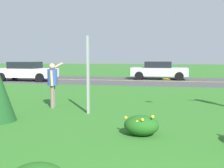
{
  "coord_description": "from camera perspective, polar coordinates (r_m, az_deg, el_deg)",
  "views": [
    {
      "loc": [
        -0.34,
        -1.19,
        1.78
      ],
      "look_at": [
        -1.89,
        6.58,
        0.96
      ],
      "focal_mm": 41.42,
      "sensor_mm": 36.0,
      "label": 1
    }
  ],
  "objects": [
    {
      "name": "ground_plane",
      "position": [
        10.61,
        12.97,
        -3.92
      ],
      "size": [
        120.0,
        120.0,
        0.0
      ],
      "primitive_type": "plane",
      "color": "#2D6B23"
    },
    {
      "name": "highway_strip",
      "position": [
        19.8,
        12.21,
        0.61
      ],
      "size": [
        120.0,
        7.44,
        0.01
      ],
      "primitive_type": "cube",
      "color": "#424244",
      "rests_on": "ground"
    },
    {
      "name": "highway_center_stripe",
      "position": [
        19.8,
        12.21,
        0.62
      ],
      "size": [
        120.0,
        0.16,
        0.0
      ],
      "primitive_type": "cube",
      "color": "yellow",
      "rests_on": "ground"
    },
    {
      "name": "daylily_clump_mid_right",
      "position": [
        6.03,
        6.49,
        -9.03
      ],
      "size": [
        0.81,
        0.67,
        0.51
      ],
      "color": "#1E5619",
      "rests_on": "ground"
    },
    {
      "name": "sign_post_near_path",
      "position": [
        8.14,
        -5.28,
        1.96
      ],
      "size": [
        0.07,
        0.1,
        2.45
      ],
      "color": "#93969B",
      "rests_on": "ground"
    },
    {
      "name": "person_thrower_blue_shirt",
      "position": [
        9.35,
        -12.98,
        0.59
      ],
      "size": [
        0.52,
        0.55,
        1.61
      ],
      "color": "#2D4C9E",
      "rests_on": "ground"
    },
    {
      "name": "frisbee_orange",
      "position": [
        9.37,
        11.88,
        1.02
      ],
      "size": [
        0.28,
        0.27,
        0.11
      ],
      "color": "orange"
    },
    {
      "name": "car_white_leftmost",
      "position": [
        20.79,
        -18.41,
        2.72
      ],
      "size": [
        4.5,
        2.0,
        1.45
      ],
      "color": "silver",
      "rests_on": "ground"
    },
    {
      "name": "car_silver_center_left",
      "position": [
        21.42,
        10.3,
        3.01
      ],
      "size": [
        4.5,
        2.0,
        1.45
      ],
      "color": "#B7BABF",
      "rests_on": "ground"
    }
  ]
}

